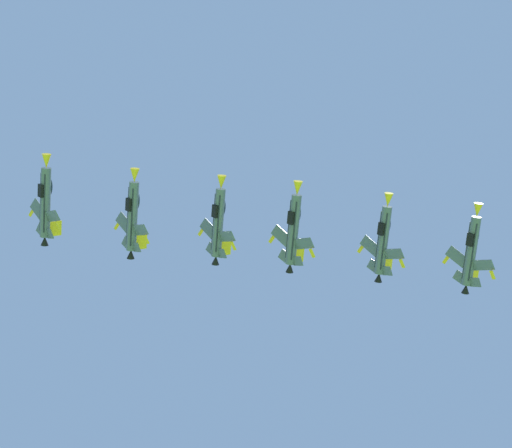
% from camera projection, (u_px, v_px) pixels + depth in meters
% --- Properties ---
extents(fighter_jet_lead, '(7.43, 15.77, 7.57)m').
position_uv_depth(fighter_jet_lead, '(472.00, 249.00, 149.79)').
color(fighter_jet_lead, '#4C5666').
extents(fighter_jet_left_wing, '(7.31, 15.77, 7.68)m').
position_uv_depth(fighter_jet_left_wing, '(383.00, 239.00, 152.61)').
color(fighter_jet_left_wing, '#4C5666').
extents(fighter_jet_right_wing, '(7.61, 15.77, 7.39)m').
position_uv_depth(fighter_jet_right_wing, '(294.00, 228.00, 148.80)').
color(fighter_jet_right_wing, '#4C5666').
extents(fighter_jet_left_outer, '(7.02, 15.77, 7.95)m').
position_uv_depth(fighter_jet_left_outer, '(219.00, 221.00, 152.61)').
color(fighter_jet_left_outer, '#4C5666').
extents(fighter_jet_right_outer, '(7.12, 15.77, 7.85)m').
position_uv_depth(fighter_jet_right_outer, '(133.00, 215.00, 151.15)').
color(fighter_jet_right_outer, '#4C5666').
extents(fighter_jet_trail_slot, '(7.25, 15.77, 7.74)m').
position_uv_depth(fighter_jet_trail_slot, '(46.00, 201.00, 149.82)').
color(fighter_jet_trail_slot, '#4C5666').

